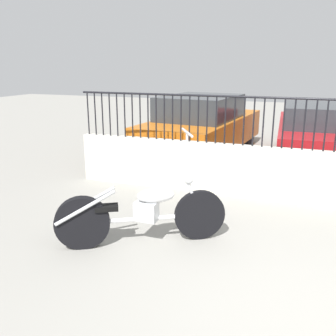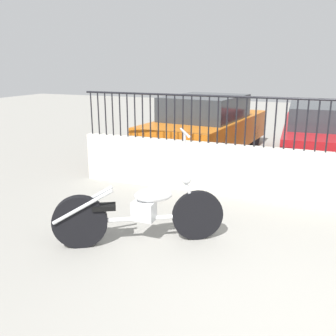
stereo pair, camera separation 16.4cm
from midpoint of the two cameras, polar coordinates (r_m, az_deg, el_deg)
The scene contains 6 objects.
ground_plane at distance 3.81m, azimuth 19.60°, elevation -20.54°, with size 40.00×40.00×0.00m, color gray.
low_wall at distance 6.32m, azimuth 20.76°, elevation -1.48°, with size 8.35×0.18×0.89m.
fence_railing at distance 6.13m, azimuth 21.62°, elevation 7.19°, with size 8.35×0.04×0.81m.
motorcycle_white at distance 4.68m, azimuth -6.20°, elevation -6.97°, with size 1.89×1.18×1.42m.
car_orange at distance 9.22m, azimuth 4.75°, elevation 6.41°, with size 2.19×4.46×1.47m.
car_red at distance 9.08m, azimuth 21.66°, elevation 4.93°, with size 2.03×4.31×1.34m.
Camera 1 is at (-0.18, -3.14, 2.19)m, focal length 40.00 mm.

